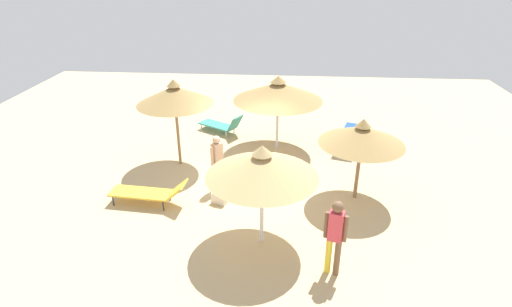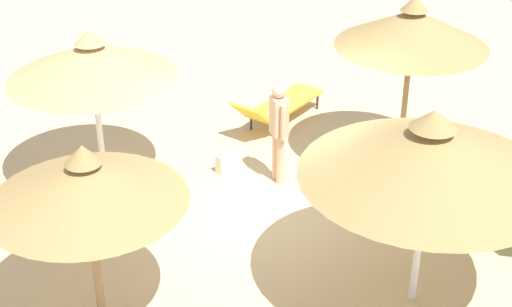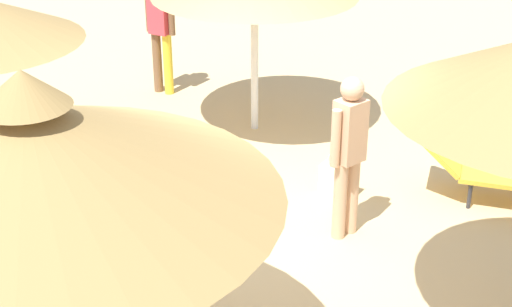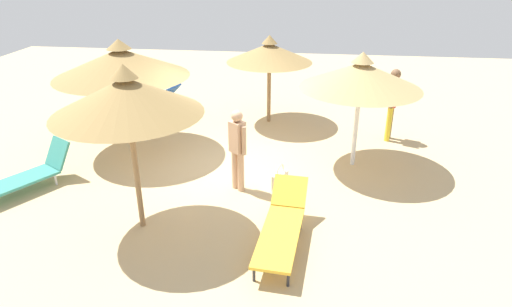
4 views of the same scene
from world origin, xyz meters
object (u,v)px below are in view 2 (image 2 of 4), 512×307
(parasol_umbrella_back, at_px, (412,28))
(parasol_umbrella_front, at_px, (430,152))
(parasol_umbrella_center, at_px, (86,182))
(handbag, at_px, (229,161))
(parasol_umbrella_near_left, at_px, (92,61))
(person_standing_far_left, at_px, (279,127))
(lounge_chair_far_right, at_px, (277,106))

(parasol_umbrella_back, bearing_deg, parasol_umbrella_front, -155.36)
(parasol_umbrella_center, height_order, handbag, parasol_umbrella_center)
(handbag, bearing_deg, parasol_umbrella_near_left, 129.59)
(parasol_umbrella_back, relative_size, parasol_umbrella_front, 0.94)
(parasol_umbrella_back, height_order, person_standing_far_left, parasol_umbrella_back)
(person_standing_far_left, bearing_deg, parasol_umbrella_front, -119.52)
(parasol_umbrella_near_left, bearing_deg, parasol_umbrella_front, -92.25)
(person_standing_far_left, bearing_deg, parasol_umbrella_near_left, 121.08)
(parasol_umbrella_center, distance_m, person_standing_far_left, 4.01)
(parasol_umbrella_near_left, bearing_deg, handbag, -50.41)
(parasol_umbrella_near_left, relative_size, person_standing_far_left, 1.52)
(lounge_chair_far_right, bearing_deg, parasol_umbrella_back, -95.30)
(lounge_chair_far_right, distance_m, handbag, 1.87)
(lounge_chair_far_right, distance_m, person_standing_far_left, 2.04)
(person_standing_far_left, relative_size, handbag, 3.24)
(parasol_umbrella_center, height_order, person_standing_far_left, parasol_umbrella_center)
(lounge_chair_far_right, height_order, person_standing_far_left, person_standing_far_left)
(parasol_umbrella_back, distance_m, handbag, 3.51)
(parasol_umbrella_near_left, height_order, handbag, parasol_umbrella_near_left)
(lounge_chair_far_right, relative_size, person_standing_far_left, 1.31)
(parasol_umbrella_front, bearing_deg, lounge_chair_far_right, 49.17)
(parasol_umbrella_front, bearing_deg, parasol_umbrella_center, 126.55)
(parasol_umbrella_near_left, bearing_deg, parasol_umbrella_center, -139.56)
(parasol_umbrella_center, bearing_deg, parasol_umbrella_near_left, 40.44)
(parasol_umbrella_near_left, xyz_separation_m, lounge_chair_far_right, (3.11, -1.35, -1.64))
(parasol_umbrella_front, distance_m, parasol_umbrella_near_left, 5.18)
(parasol_umbrella_back, xyz_separation_m, person_standing_far_left, (-1.47, 1.43, -1.38))
(parasol_umbrella_near_left, height_order, lounge_chair_far_right, parasol_umbrella_near_left)
(person_standing_far_left, bearing_deg, parasol_umbrella_back, -44.10)
(parasol_umbrella_center, bearing_deg, parasol_umbrella_front, -53.45)
(parasol_umbrella_back, distance_m, lounge_chair_far_right, 3.11)
(person_standing_far_left, bearing_deg, parasol_umbrella_center, 176.70)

